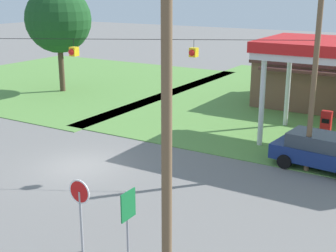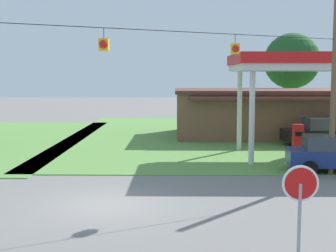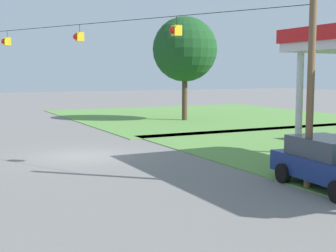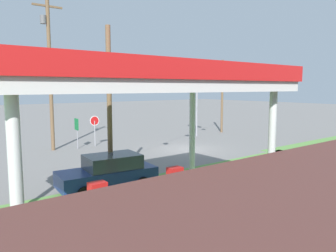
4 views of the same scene
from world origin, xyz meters
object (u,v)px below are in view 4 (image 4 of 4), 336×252
fuel_pump_far (98,210)px  car_at_pumps_front (109,172)px  fuel_pump_near (175,191)px  gas_station_canopy (138,80)px  stop_sign_roadside (95,124)px  utility_pole_main (49,66)px  route_sign (77,127)px  stop_sign_overhead (197,86)px

fuel_pump_far → car_at_pumps_front: (-2.52, -4.05, 0.02)m
fuel_pump_far → fuel_pump_near: bearing=180.0°
gas_station_canopy → stop_sign_roadside: bearing=-110.0°
utility_pole_main → stop_sign_roadside: bearing=174.7°
route_sign → gas_station_canopy: bearing=75.4°
fuel_pump_near → route_sign: bearing=-98.8°
fuel_pump_near → stop_sign_overhead: size_ratio=0.25×
car_at_pumps_front → stop_sign_overhead: size_ratio=0.66×
car_at_pumps_front → utility_pole_main: 12.91m
fuel_pump_far → utility_pole_main: 17.03m
stop_sign_roadside → utility_pole_main: utility_pole_main is taller
utility_pole_main → gas_station_canopy: bearing=82.0°
fuel_pump_near → car_at_pumps_front: bearing=-80.4°
fuel_pump_near → car_at_pumps_front: fuel_pump_near is taller
stop_sign_roadside → gas_station_canopy: bearing=-110.0°
fuel_pump_far → stop_sign_overhead: (-17.50, -14.23, 4.14)m
fuel_pump_far → car_at_pumps_front: size_ratio=0.39×
stop_sign_roadside → stop_sign_overhead: 10.86m
fuel_pump_near → utility_pole_main: (-0.58, -15.65, 5.55)m
gas_station_canopy → stop_sign_overhead: (-15.90, -14.23, -0.06)m
stop_sign_overhead → car_at_pumps_front: bearing=34.2°
stop_sign_overhead → utility_pole_main: (13.71, -1.42, 1.41)m
fuel_pump_near → car_at_pumps_front: 4.11m
route_sign → car_at_pumps_front: bearing=74.7°
gas_station_canopy → stop_sign_overhead: stop_sign_overhead is taller
fuel_pump_near → utility_pole_main: 16.62m
fuel_pump_near → utility_pole_main: utility_pole_main is taller
gas_station_canopy → fuel_pump_far: bearing=-0.1°
stop_sign_overhead → fuel_pump_near: bearing=44.9°
stop_sign_overhead → utility_pole_main: size_ratio=0.61×
gas_station_canopy → stop_sign_roadside: (-5.58, -15.34, -3.24)m
car_at_pumps_front → stop_sign_roadside: size_ratio=1.86×
stop_sign_roadside → route_sign: stop_sign_roadside is taller
stop_sign_overhead → gas_station_canopy: bearing=41.8°
route_sign → stop_sign_roadside: bearing=-170.9°
gas_station_canopy → route_sign: gas_station_canopy is taller
route_sign → utility_pole_main: 5.05m
car_at_pumps_front → route_sign: route_sign is taller
fuel_pump_near → stop_sign_roadside: bearing=-104.5°
car_at_pumps_front → utility_pole_main: utility_pole_main is taller
car_at_pumps_front → stop_sign_overhead: stop_sign_overhead is taller
fuel_pump_far → route_sign: bearing=-110.2°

